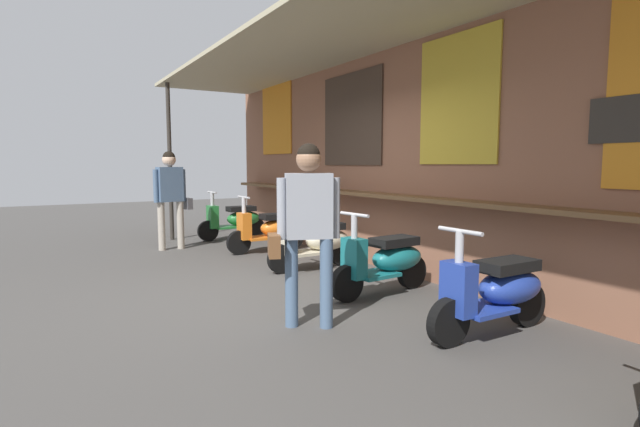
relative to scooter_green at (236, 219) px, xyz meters
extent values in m
plane|color=#474442|center=(3.95, -1.08, -0.39)|extent=(29.96, 29.96, 0.00)
cube|color=#8C5B44|center=(3.95, 0.94, 1.21)|extent=(10.70, 0.25, 3.20)
cube|color=brown|center=(3.95, 0.64, 0.68)|extent=(9.63, 0.36, 0.05)
cube|color=orange|center=(0.25, 0.80, 2.00)|extent=(1.27, 0.02, 1.39)
cube|color=#423328|center=(2.89, 0.80, 1.79)|extent=(1.51, 0.02, 1.40)
cube|color=gold|center=(5.03, 0.80, 1.85)|extent=(1.18, 0.02, 1.49)
cube|color=#BCB28E|center=(3.95, -0.21, 2.70)|extent=(10.27, 2.05, 0.06)
cylinder|color=#332D28|center=(-0.54, -1.13, 1.16)|extent=(0.08, 0.08, 3.09)
ellipsoid|color=#237533|center=(0.00, 0.17, 0.01)|extent=(0.40, 0.71, 0.30)
cube|color=black|center=(0.00, 0.12, 0.21)|extent=(0.32, 0.56, 0.10)
cube|color=#237533|center=(0.01, -0.18, -0.14)|extent=(0.39, 0.51, 0.04)
cube|color=#237533|center=(0.01, -0.48, 0.08)|extent=(0.28, 0.17, 0.44)
cylinder|color=#B7B7BC|center=(0.01, -0.48, 0.21)|extent=(0.07, 0.07, 0.70)
cylinder|color=#B7B7BC|center=(0.01, -0.48, 0.56)|extent=(0.46, 0.05, 0.04)
cylinder|color=black|center=(0.02, -0.58, -0.19)|extent=(0.11, 0.40, 0.40)
cylinder|color=black|center=(-0.01, 0.42, -0.19)|extent=(0.11, 0.40, 0.40)
ellipsoid|color=orange|center=(1.65, 0.17, 0.01)|extent=(0.38, 0.70, 0.30)
cube|color=black|center=(1.65, 0.12, 0.21)|extent=(0.30, 0.55, 0.10)
cube|color=orange|center=(1.65, -0.18, -0.14)|extent=(0.38, 0.50, 0.04)
cube|color=orange|center=(1.64, -0.48, 0.08)|extent=(0.28, 0.16, 0.44)
cylinder|color=#B7B7BC|center=(1.64, -0.48, 0.21)|extent=(0.07, 0.07, 0.70)
cylinder|color=#B7B7BC|center=(1.64, -0.48, 0.56)|extent=(0.46, 0.04, 0.04)
cylinder|color=black|center=(1.64, -0.58, -0.19)|extent=(0.10, 0.40, 0.40)
cylinder|color=black|center=(1.65, 0.42, -0.19)|extent=(0.10, 0.40, 0.40)
ellipsoid|color=beige|center=(3.22, 0.17, 0.01)|extent=(0.40, 0.71, 0.30)
cube|color=black|center=(3.22, 0.12, 0.21)|extent=(0.31, 0.56, 0.10)
cube|color=beige|center=(3.23, -0.18, -0.14)|extent=(0.39, 0.51, 0.04)
cube|color=beige|center=(3.24, -0.48, 0.08)|extent=(0.28, 0.17, 0.44)
cylinder|color=#B7B7BC|center=(3.24, -0.48, 0.21)|extent=(0.07, 0.07, 0.70)
cylinder|color=#B7B7BC|center=(3.24, -0.48, 0.56)|extent=(0.46, 0.05, 0.04)
cylinder|color=black|center=(3.24, -0.58, -0.19)|extent=(0.11, 0.40, 0.40)
cylinder|color=black|center=(3.21, 0.42, -0.19)|extent=(0.11, 0.40, 0.40)
ellipsoid|color=#197075|center=(4.77, 0.17, 0.01)|extent=(0.43, 0.73, 0.30)
cube|color=black|center=(4.77, 0.12, 0.21)|extent=(0.34, 0.57, 0.10)
cube|color=#197075|center=(4.80, -0.18, -0.14)|extent=(0.42, 0.53, 0.04)
cube|color=#197075|center=(4.82, -0.48, 0.08)|extent=(0.29, 0.18, 0.44)
cylinder|color=#B7B7BC|center=(4.82, -0.48, 0.21)|extent=(0.07, 0.07, 0.70)
cylinder|color=#B7B7BC|center=(4.82, -0.48, 0.56)|extent=(0.46, 0.07, 0.04)
cylinder|color=black|center=(4.83, -0.58, -0.19)|extent=(0.13, 0.41, 0.40)
cylinder|color=black|center=(4.75, 0.42, -0.19)|extent=(0.13, 0.41, 0.40)
ellipsoid|color=#233D9E|center=(6.32, 0.17, 0.01)|extent=(0.39, 0.70, 0.30)
cube|color=black|center=(6.32, 0.12, 0.21)|extent=(0.31, 0.55, 0.10)
cube|color=#233D9E|center=(6.32, -0.18, -0.14)|extent=(0.38, 0.50, 0.04)
cube|color=#233D9E|center=(6.31, -0.48, 0.08)|extent=(0.28, 0.16, 0.44)
cylinder|color=#B7B7BC|center=(6.31, -0.48, 0.21)|extent=(0.07, 0.07, 0.70)
cylinder|color=#B7B7BC|center=(6.31, -0.48, 0.56)|extent=(0.46, 0.04, 0.04)
cylinder|color=black|center=(6.31, -0.58, -0.19)|extent=(0.10, 0.40, 0.40)
cylinder|color=black|center=(6.32, 0.42, -0.19)|extent=(0.10, 0.40, 0.40)
cylinder|color=#ADA393|center=(0.58, -1.58, 0.03)|extent=(0.12, 0.12, 0.85)
cylinder|color=#ADA393|center=(0.59, -1.26, 0.03)|extent=(0.12, 0.12, 0.85)
cube|color=slate|center=(0.58, -1.42, 0.76)|extent=(0.27, 0.45, 0.60)
sphere|color=beige|center=(0.58, -1.42, 1.18)|extent=(0.23, 0.23, 0.23)
sphere|color=black|center=(0.58, -1.42, 1.22)|extent=(0.21, 0.21, 0.21)
cylinder|color=slate|center=(0.63, -1.67, 0.73)|extent=(0.08, 0.08, 0.56)
cylinder|color=slate|center=(0.53, -1.17, 0.73)|extent=(0.08, 0.08, 0.56)
cube|color=#4C4C51|center=(0.50, -1.11, 0.40)|extent=(0.27, 0.15, 0.20)
cylinder|color=slate|center=(5.41, -1.20, 0.02)|extent=(0.12, 0.12, 0.83)
cylinder|color=slate|center=(5.22, -1.46, 0.02)|extent=(0.12, 0.12, 0.83)
cube|color=#999EA8|center=(5.32, -1.33, 0.73)|extent=(0.34, 0.46, 0.59)
sphere|color=#A37556|center=(5.32, -1.33, 1.15)|extent=(0.22, 0.22, 0.22)
sphere|color=black|center=(5.32, -1.33, 1.18)|extent=(0.21, 0.21, 0.21)
cylinder|color=#999EA8|center=(5.41, -1.10, 0.71)|extent=(0.08, 0.08, 0.55)
cylinder|color=#999EA8|center=(5.22, -1.56, 0.71)|extent=(0.08, 0.08, 0.55)
cube|color=brown|center=(5.22, -1.63, 0.38)|extent=(0.28, 0.19, 0.20)
camera|label=1|loc=(9.02, -3.43, 1.10)|focal=26.77mm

